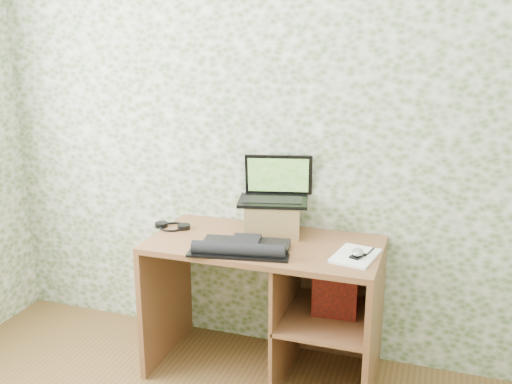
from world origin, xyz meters
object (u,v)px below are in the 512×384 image
(keyboard, at_px, (243,247))
(notepad, at_px, (355,256))
(desk, at_px, (280,289))
(riser, at_px, (273,218))
(laptop, at_px, (275,190))

(keyboard, bearing_deg, notepad, 1.60)
(desk, distance_m, notepad, 0.49)
(riser, height_order, laptop, laptop)
(desk, relative_size, notepad, 4.48)
(laptop, xyz_separation_m, notepad, (0.48, -0.24, -0.22))
(riser, bearing_deg, desk, -56.39)
(keyboard, relative_size, notepad, 1.89)
(riser, height_order, keyboard, riser)
(laptop, bearing_deg, riser, -103.37)
(keyboard, bearing_deg, desk, 44.39)
(desk, distance_m, keyboard, 0.38)
(riser, relative_size, keyboard, 0.57)
(keyboard, bearing_deg, riser, 68.87)
(riser, relative_size, notepad, 1.08)
(desk, xyz_separation_m, notepad, (0.40, -0.08, 0.28))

